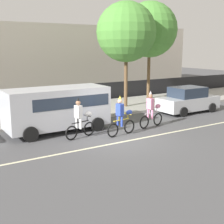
% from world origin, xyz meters
% --- Properties ---
extents(ground_plane, '(80.00, 80.00, 0.00)m').
position_xyz_m(ground_plane, '(0.00, 0.00, 0.00)').
color(ground_plane, '#4C4C4F').
extents(road_centre_line, '(36.00, 0.14, 0.01)m').
position_xyz_m(road_centre_line, '(0.00, -0.50, 0.00)').
color(road_centre_line, beige).
rests_on(road_centre_line, ground).
extents(sidewalk_curb, '(60.00, 5.00, 0.15)m').
position_xyz_m(sidewalk_curb, '(0.00, 6.50, 0.07)').
color(sidewalk_curb, '#9E9B93').
rests_on(sidewalk_curb, ground).
extents(fence_line, '(40.00, 0.08, 1.40)m').
position_xyz_m(fence_line, '(0.00, 9.40, 0.70)').
color(fence_line, black).
rests_on(fence_line, ground).
extents(building_backdrop, '(28.00, 8.00, 6.10)m').
position_xyz_m(building_backdrop, '(3.79, 18.00, 3.05)').
color(building_backdrop, '#B2A899').
rests_on(building_backdrop, ground).
extents(parade_cyclist_zebra, '(1.69, 0.56, 1.92)m').
position_xyz_m(parade_cyclist_zebra, '(-1.37, 1.08, 0.84)').
color(parade_cyclist_zebra, black).
rests_on(parade_cyclist_zebra, ground).
extents(parade_cyclist_cobalt, '(1.71, 0.52, 1.92)m').
position_xyz_m(parade_cyclist_cobalt, '(0.47, 0.42, 0.84)').
color(parade_cyclist_cobalt, black).
rests_on(parade_cyclist_cobalt, ground).
extents(parade_cyclist_pink, '(1.71, 0.52, 1.92)m').
position_xyz_m(parade_cyclist_pink, '(2.69, 0.90, 0.84)').
color(parade_cyclist_pink, black).
rests_on(parade_cyclist_pink, ground).
extents(parked_van_silver, '(5.00, 2.22, 2.18)m').
position_xyz_m(parked_van_silver, '(-1.76, 2.70, 1.28)').
color(parked_van_silver, silver).
rests_on(parked_van_silver, ground).
extents(parked_car_silver, '(4.10, 1.92, 1.64)m').
position_xyz_m(parked_car_silver, '(7.11, 2.61, 0.78)').
color(parked_car_silver, '#B7BABF').
rests_on(parked_car_silver, ground).
extents(street_tree_near_lamp, '(3.93, 3.93, 6.92)m').
position_xyz_m(street_tree_near_lamp, '(4.47, 5.83, 5.09)').
color(street_tree_near_lamp, brown).
rests_on(street_tree_near_lamp, sidewalk_curb).
extents(street_tree_far_corner, '(4.20, 4.20, 7.38)m').
position_xyz_m(street_tree_far_corner, '(7.90, 7.64, 5.42)').
color(street_tree_far_corner, brown).
rests_on(street_tree_far_corner, sidewalk_curb).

